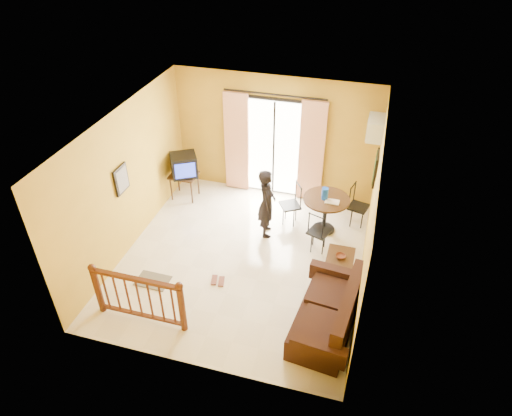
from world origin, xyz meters
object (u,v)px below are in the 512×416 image
(dining_table, at_px, (326,205))
(standing_person, at_px, (267,203))
(sofa, at_px, (330,315))
(coffee_table, at_px, (339,266))
(television, at_px, (184,165))

(dining_table, height_order, standing_person, standing_person)
(sofa, distance_m, standing_person, 2.74)
(dining_table, distance_m, coffee_table, 1.48)
(sofa, xyz_separation_m, standing_person, (-1.61, 2.17, 0.42))
(television, xyz_separation_m, dining_table, (3.24, -0.36, -0.22))
(television, height_order, coffee_table, television)
(coffee_table, height_order, sofa, sofa)
(coffee_table, bearing_deg, television, 155.31)
(television, height_order, standing_person, standing_person)
(standing_person, bearing_deg, dining_table, -85.82)
(dining_table, relative_size, sofa, 0.50)
(coffee_table, relative_size, sofa, 0.47)
(dining_table, xyz_separation_m, coffee_table, (0.47, -1.35, -0.36))
(dining_table, distance_m, standing_person, 1.22)
(dining_table, bearing_deg, sofa, -79.54)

